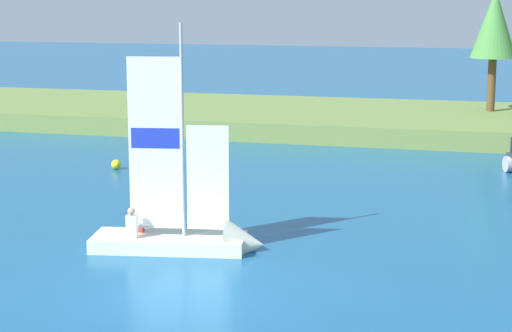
% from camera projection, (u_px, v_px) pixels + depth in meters
% --- Properties ---
extents(ground_plane, '(200.00, 200.00, 0.00)m').
position_uv_depth(ground_plane, '(179.00, 294.00, 19.93)').
color(ground_plane, '#195684').
extents(shore_bank, '(80.00, 11.52, 0.88)m').
position_uv_depth(shore_bank, '(364.00, 120.00, 44.87)').
color(shore_bank, olive).
rests_on(shore_bank, ground).
extents(shoreline_tree_left, '(2.23, 2.23, 5.97)m').
position_uv_depth(shoreline_tree_left, '(494.00, 25.00, 43.90)').
color(shoreline_tree_left, brown).
rests_on(shoreline_tree_left, shore_bank).
extents(sailboat, '(4.65, 2.19, 6.33)m').
position_uv_depth(sailboat, '(200.00, 236.00, 23.37)').
color(sailboat, silver).
rests_on(sailboat, ground).
extents(channel_buoy, '(0.37, 0.37, 0.37)m').
position_uv_depth(channel_buoy, '(116.00, 164.00, 34.31)').
color(channel_buoy, yellow).
rests_on(channel_buoy, ground).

